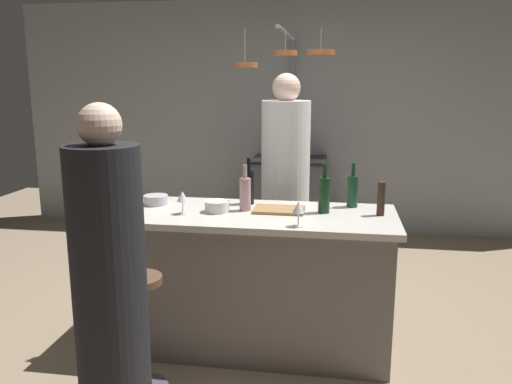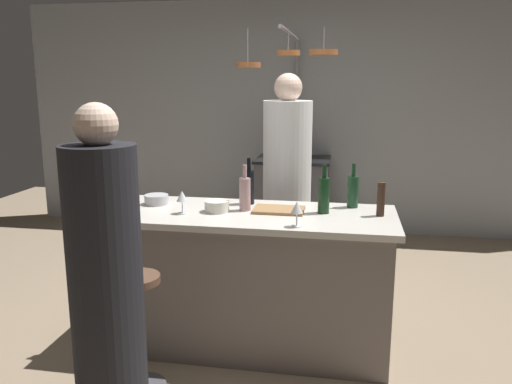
% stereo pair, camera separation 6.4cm
% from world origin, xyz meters
% --- Properties ---
extents(ground_plane, '(9.00, 9.00, 0.00)m').
position_xyz_m(ground_plane, '(0.00, 0.00, 0.00)').
color(ground_plane, gray).
extents(back_wall, '(6.40, 0.16, 2.60)m').
position_xyz_m(back_wall, '(0.00, 2.85, 1.30)').
color(back_wall, '#9EA3A8').
rests_on(back_wall, ground_plane).
extents(kitchen_island, '(1.80, 0.72, 0.90)m').
position_xyz_m(kitchen_island, '(0.00, 0.00, 0.45)').
color(kitchen_island, slate).
rests_on(kitchen_island, ground_plane).
extents(stove_range, '(0.80, 0.64, 0.89)m').
position_xyz_m(stove_range, '(0.00, 2.45, 0.45)').
color(stove_range, '#47474C').
rests_on(stove_range, ground_plane).
extents(chef, '(0.37, 0.37, 1.77)m').
position_xyz_m(chef, '(0.12, 0.83, 0.82)').
color(chef, white).
rests_on(chef, ground_plane).
extents(bar_stool_left, '(0.28, 0.28, 0.68)m').
position_xyz_m(bar_stool_left, '(-0.52, -0.62, 0.38)').
color(bar_stool_left, '#4C4C51').
rests_on(bar_stool_left, ground_plane).
extents(guest_left, '(0.34, 0.34, 1.62)m').
position_xyz_m(guest_left, '(-0.51, -0.99, 0.75)').
color(guest_left, black).
rests_on(guest_left, ground_plane).
extents(overhead_pot_rack, '(0.88, 1.45, 2.17)m').
position_xyz_m(overhead_pot_rack, '(0.03, 1.94, 1.67)').
color(overhead_pot_rack, gray).
rests_on(overhead_pot_rack, ground_plane).
extents(cutting_board, '(0.32, 0.22, 0.02)m').
position_xyz_m(cutting_board, '(0.16, 0.06, 0.91)').
color(cutting_board, '#997047').
rests_on(cutting_board, kitchen_island).
extents(pepper_mill, '(0.05, 0.05, 0.21)m').
position_xyz_m(pepper_mill, '(0.79, 0.05, 1.01)').
color(pepper_mill, '#382319').
rests_on(pepper_mill, kitchen_island).
extents(wine_bottle_dark, '(0.07, 0.07, 0.31)m').
position_xyz_m(wine_bottle_dark, '(-0.06, 0.23, 1.02)').
color(wine_bottle_dark, black).
rests_on(wine_bottle_dark, kitchen_island).
extents(wine_bottle_rose, '(0.07, 0.07, 0.29)m').
position_xyz_m(wine_bottle_rose, '(-0.05, 0.05, 1.01)').
color(wine_bottle_rose, '#B78C8E').
rests_on(wine_bottle_rose, kitchen_island).
extents(wine_bottle_red, '(0.07, 0.07, 0.31)m').
position_xyz_m(wine_bottle_red, '(0.44, 0.07, 1.02)').
color(wine_bottle_red, '#143319').
rests_on(wine_bottle_red, kitchen_island).
extents(wine_bottle_amber, '(0.07, 0.07, 0.33)m').
position_xyz_m(wine_bottle_amber, '(-0.79, -0.18, 1.03)').
color(wine_bottle_amber, brown).
rests_on(wine_bottle_amber, kitchen_island).
extents(wine_bottle_green, '(0.07, 0.07, 0.29)m').
position_xyz_m(wine_bottle_green, '(0.62, 0.25, 1.01)').
color(wine_bottle_green, '#193D23').
rests_on(wine_bottle_green, kitchen_island).
extents(wine_glass_by_chef, '(0.07, 0.07, 0.15)m').
position_xyz_m(wine_glass_by_chef, '(-0.77, -0.07, 1.01)').
color(wine_glass_by_chef, silver).
rests_on(wine_glass_by_chef, kitchen_island).
extents(wine_glass_near_right_guest, '(0.07, 0.07, 0.15)m').
position_xyz_m(wine_glass_near_right_guest, '(0.31, -0.27, 1.01)').
color(wine_glass_near_right_guest, silver).
rests_on(wine_glass_near_right_guest, kitchen_island).
extents(wine_glass_near_left_guest, '(0.07, 0.07, 0.15)m').
position_xyz_m(wine_glass_near_left_guest, '(-0.42, -0.10, 1.01)').
color(wine_glass_near_left_guest, silver).
rests_on(wine_glass_near_left_guest, kitchen_island).
extents(mixing_bowl_steel, '(0.16, 0.16, 0.06)m').
position_xyz_m(mixing_bowl_steel, '(-0.67, 0.11, 0.93)').
color(mixing_bowl_steel, '#B7B7BC').
rests_on(mixing_bowl_steel, kitchen_island).
extents(mixing_bowl_ceramic, '(0.15, 0.15, 0.07)m').
position_xyz_m(mixing_bowl_ceramic, '(-0.22, -0.02, 0.94)').
color(mixing_bowl_ceramic, silver).
rests_on(mixing_bowl_ceramic, kitchen_island).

